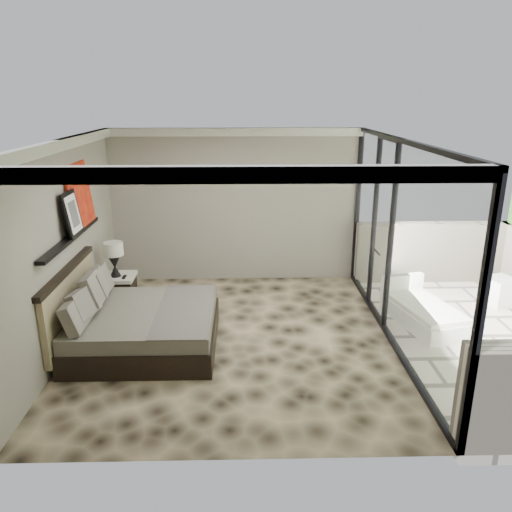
{
  "coord_description": "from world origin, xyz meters",
  "views": [
    {
      "loc": [
        0.16,
        -6.46,
        3.34
      ],
      "look_at": [
        0.33,
        0.4,
        1.12
      ],
      "focal_mm": 35.0,
      "sensor_mm": 36.0,
      "label": 1
    }
  ],
  "objects_px": {
    "bed": "(137,324)",
    "lounger": "(423,312)",
    "nightstand": "(120,290)",
    "ottoman": "(499,291)",
    "table_lamp": "(114,255)"
  },
  "relations": [
    {
      "from": "bed",
      "to": "lounger",
      "type": "distance_m",
      "value": 4.26
    },
    {
      "from": "table_lamp",
      "to": "lounger",
      "type": "bearing_deg",
      "value": -9.16
    },
    {
      "from": "bed",
      "to": "nightstand",
      "type": "relative_size",
      "value": 3.79
    },
    {
      "from": "nightstand",
      "to": "ottoman",
      "type": "bearing_deg",
      "value": -3.45
    },
    {
      "from": "ottoman",
      "to": "table_lamp",
      "type": "bearing_deg",
      "value": 179.25
    },
    {
      "from": "bed",
      "to": "lounger",
      "type": "xyz_separation_m",
      "value": [
        4.21,
        0.64,
        -0.15
      ]
    },
    {
      "from": "bed",
      "to": "nightstand",
      "type": "bearing_deg",
      "value": 112.09
    },
    {
      "from": "bed",
      "to": "table_lamp",
      "type": "distance_m",
      "value": 1.65
    },
    {
      "from": "ottoman",
      "to": "bed",
      "type": "bearing_deg",
      "value": -166.89
    },
    {
      "from": "nightstand",
      "to": "table_lamp",
      "type": "relative_size",
      "value": 0.92
    },
    {
      "from": "bed",
      "to": "lounger",
      "type": "bearing_deg",
      "value": 8.65
    },
    {
      "from": "ottoman",
      "to": "lounger",
      "type": "bearing_deg",
      "value": -155.54
    },
    {
      "from": "bed",
      "to": "lounger",
      "type": "height_order",
      "value": "bed"
    },
    {
      "from": "table_lamp",
      "to": "ottoman",
      "type": "xyz_separation_m",
      "value": [
        6.36,
        -0.08,
        -0.66
      ]
    },
    {
      "from": "nightstand",
      "to": "lounger",
      "type": "distance_m",
      "value": 4.87
    }
  ]
}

